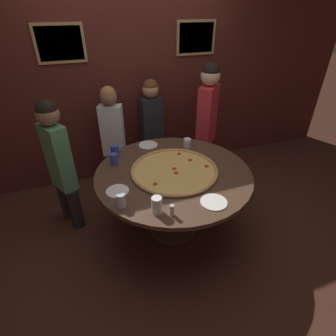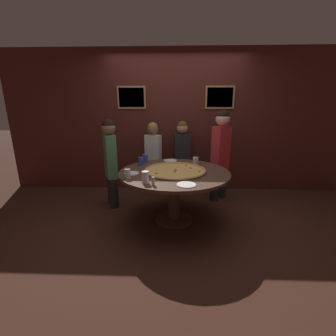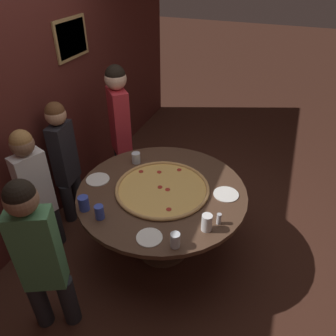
{
  "view_description": "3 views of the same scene",
  "coord_description": "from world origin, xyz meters",
  "px_view_note": "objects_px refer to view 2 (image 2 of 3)",
  "views": [
    {
      "loc": [
        -0.78,
        -1.97,
        2.11
      ],
      "look_at": [
        -0.08,
        -0.06,
        0.83
      ],
      "focal_mm": 28.0,
      "sensor_mm": 36.0,
      "label": 1
    },
    {
      "loc": [
        0.02,
        -2.94,
        1.6
      ],
      "look_at": [
        -0.09,
        -0.01,
        0.79
      ],
      "focal_mm": 24.0,
      "sensor_mm": 36.0,
      "label": 2
    },
    {
      "loc": [
        -2.12,
        -0.88,
        2.54
      ],
      "look_at": [
        0.11,
        -0.01,
        0.91
      ],
      "focal_mm": 35.0,
      "sensor_mm": 36.0,
      "label": 3
    }
  ],
  "objects_px": {
    "dining_table": "(174,181)",
    "drink_cup_centre_back": "(145,158)",
    "white_plate_near_front": "(170,160)",
    "diner_far_right": "(153,154)",
    "diner_centre_back": "(182,153)",
    "drink_cup_far_left": "(145,177)",
    "condiment_shaker": "(153,181)",
    "diner_side_left": "(221,150)",
    "drink_cup_near_left": "(141,161)",
    "drink_cup_beside_pizza": "(127,174)",
    "diner_side_right": "(110,158)",
    "white_plate_beside_cup": "(186,185)",
    "white_plate_left_side": "(131,173)",
    "drink_cup_near_right": "(196,161)",
    "giant_pizza": "(175,170)"
  },
  "relations": [
    {
      "from": "diner_side_left",
      "to": "dining_table",
      "type": "bearing_deg",
      "value": 3.33
    },
    {
      "from": "white_plate_near_front",
      "to": "diner_far_right",
      "type": "xyz_separation_m",
      "value": [
        -0.32,
        0.45,
        0.01
      ]
    },
    {
      "from": "drink_cup_centre_back",
      "to": "white_plate_beside_cup",
      "type": "distance_m",
      "value": 1.21
    },
    {
      "from": "drink_cup_near_left",
      "to": "condiment_shaker",
      "type": "bearing_deg",
      "value": -72.84
    },
    {
      "from": "diner_side_right",
      "to": "drink_cup_near_left",
      "type": "bearing_deg",
      "value": -134.58
    },
    {
      "from": "drink_cup_near_right",
      "to": "condiment_shaker",
      "type": "height_order",
      "value": "drink_cup_near_right"
    },
    {
      "from": "diner_side_right",
      "to": "drink_cup_far_left",
      "type": "bearing_deg",
      "value": -171.24
    },
    {
      "from": "dining_table",
      "to": "drink_cup_far_left",
      "type": "xyz_separation_m",
      "value": [
        -0.33,
        -0.5,
        0.21
      ]
    },
    {
      "from": "white_plate_near_front",
      "to": "diner_far_right",
      "type": "height_order",
      "value": "diner_far_right"
    },
    {
      "from": "white_plate_near_front",
      "to": "diner_far_right",
      "type": "bearing_deg",
      "value": 125.61
    },
    {
      "from": "giant_pizza",
      "to": "white_plate_left_side",
      "type": "bearing_deg",
      "value": -167.81
    },
    {
      "from": "white_plate_near_front",
      "to": "diner_side_left",
      "type": "distance_m",
      "value": 0.89
    },
    {
      "from": "drink_cup_beside_pizza",
      "to": "drink_cup_centre_back",
      "type": "height_order",
      "value": "drink_cup_centre_back"
    },
    {
      "from": "drink_cup_near_right",
      "to": "diner_side_right",
      "type": "bearing_deg",
      "value": 176.11
    },
    {
      "from": "drink_cup_centre_back",
      "to": "diner_centre_back",
      "type": "height_order",
      "value": "diner_centre_back"
    },
    {
      "from": "drink_cup_centre_back",
      "to": "white_plate_near_front",
      "type": "xyz_separation_m",
      "value": [
        0.39,
        0.12,
        -0.06
      ]
    },
    {
      "from": "drink_cup_beside_pizza",
      "to": "diner_far_right",
      "type": "bearing_deg",
      "value": 82.78
    },
    {
      "from": "white_plate_beside_cup",
      "to": "white_plate_left_side",
      "type": "distance_m",
      "value": 0.82
    },
    {
      "from": "drink_cup_centre_back",
      "to": "diner_side_left",
      "type": "distance_m",
      "value": 1.29
    },
    {
      "from": "white_plate_near_front",
      "to": "diner_side_right",
      "type": "xyz_separation_m",
      "value": [
        -0.95,
        -0.12,
        0.06
      ]
    },
    {
      "from": "condiment_shaker",
      "to": "drink_cup_near_right",
      "type": "bearing_deg",
      "value": 60.38
    },
    {
      "from": "condiment_shaker",
      "to": "diner_centre_back",
      "type": "height_order",
      "value": "diner_centre_back"
    },
    {
      "from": "drink_cup_centre_back",
      "to": "diner_side_left",
      "type": "height_order",
      "value": "diner_side_left"
    },
    {
      "from": "drink_cup_near_left",
      "to": "white_plate_left_side",
      "type": "distance_m",
      "value": 0.46
    },
    {
      "from": "white_plate_beside_cup",
      "to": "diner_side_right",
      "type": "bearing_deg",
      "value": 138.06
    },
    {
      "from": "diner_far_right",
      "to": "diner_centre_back",
      "type": "relative_size",
      "value": 0.98
    },
    {
      "from": "drink_cup_beside_pizza",
      "to": "drink_cup_centre_back",
      "type": "distance_m",
      "value": 0.84
    },
    {
      "from": "drink_cup_far_left",
      "to": "diner_side_right",
      "type": "height_order",
      "value": "diner_side_right"
    },
    {
      "from": "drink_cup_centre_back",
      "to": "diner_centre_back",
      "type": "bearing_deg",
      "value": 46.51
    },
    {
      "from": "drink_cup_near_right",
      "to": "white_plate_near_front",
      "type": "relative_size",
      "value": 0.5
    },
    {
      "from": "drink_cup_far_left",
      "to": "diner_side_left",
      "type": "height_order",
      "value": "diner_side_left"
    },
    {
      "from": "dining_table",
      "to": "drink_cup_far_left",
      "type": "relative_size",
      "value": 10.67
    },
    {
      "from": "drink_cup_beside_pizza",
      "to": "condiment_shaker",
      "type": "distance_m",
      "value": 0.41
    },
    {
      "from": "drink_cup_near_left",
      "to": "diner_side_right",
      "type": "bearing_deg",
      "value": 161.42
    },
    {
      "from": "giant_pizza",
      "to": "drink_cup_beside_pizza",
      "type": "height_order",
      "value": "drink_cup_beside_pizza"
    },
    {
      "from": "drink_cup_centre_back",
      "to": "diner_far_right",
      "type": "xyz_separation_m",
      "value": [
        0.07,
        0.57,
        -0.05
      ]
    },
    {
      "from": "drink_cup_centre_back",
      "to": "dining_table",
      "type": "bearing_deg",
      "value": -46.82
    },
    {
      "from": "drink_cup_near_left",
      "to": "white_plate_near_front",
      "type": "xyz_separation_m",
      "value": [
        0.44,
        0.29,
        -0.06
      ]
    },
    {
      "from": "diner_side_left",
      "to": "drink_cup_far_left",
      "type": "bearing_deg",
      "value": 6.74
    },
    {
      "from": "drink_cup_near_right",
      "to": "diner_side_left",
      "type": "xyz_separation_m",
      "value": [
        0.46,
        0.42,
        0.08
      ]
    },
    {
      "from": "dining_table",
      "to": "diner_far_right",
      "type": "distance_m",
      "value": 1.14
    },
    {
      "from": "white_plate_beside_cup",
      "to": "diner_centre_back",
      "type": "bearing_deg",
      "value": 90.33
    },
    {
      "from": "drink_cup_near_left",
      "to": "diner_centre_back",
      "type": "distance_m",
      "value": 1.03
    },
    {
      "from": "drink_cup_beside_pizza",
      "to": "diner_side_left",
      "type": "height_order",
      "value": "diner_side_left"
    },
    {
      "from": "dining_table",
      "to": "drink_cup_centre_back",
      "type": "height_order",
      "value": "drink_cup_centre_back"
    },
    {
      "from": "drink_cup_centre_back",
      "to": "diner_side_left",
      "type": "bearing_deg",
      "value": 14.78
    },
    {
      "from": "white_plate_beside_cup",
      "to": "diner_side_right",
      "type": "distance_m",
      "value": 1.56
    },
    {
      "from": "dining_table",
      "to": "diner_centre_back",
      "type": "bearing_deg",
      "value": 83.35
    },
    {
      "from": "drink_cup_near_left",
      "to": "drink_cup_near_right",
      "type": "xyz_separation_m",
      "value": [
        0.83,
        0.08,
        -0.01
      ]
    },
    {
      "from": "drink_cup_near_right",
      "to": "diner_centre_back",
      "type": "height_order",
      "value": "diner_centre_back"
    }
  ]
}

